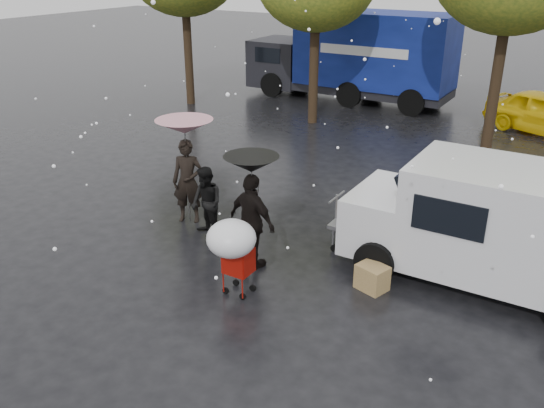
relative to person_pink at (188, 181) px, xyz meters
The scene contains 12 objects.
ground 2.54m from the person_pink, 31.47° to the right, with size 90.00×90.00×0.00m, color black.
person_pink is the anchor object (origin of this frame).
person_middle 0.95m from the person_pink, 27.41° to the right, with size 0.74×0.58×1.53m, color black.
person_black 2.54m from the person_pink, 23.16° to the right, with size 1.09×0.46×1.87m, color black.
umbrella_pink 1.24m from the person_pink, ahead, with size 1.23×1.23×2.32m.
umbrella_black 2.78m from the person_pink, 23.16° to the right, with size 1.01×1.01×2.22m.
vendor_cart 4.16m from the person_pink, ahead, with size 1.52×0.80×1.27m.
shopping_cart 3.37m from the person_pink, 38.18° to the right, with size 0.84×0.84×1.46m.
white_van 6.37m from the person_pink, ahead, with size 4.91×2.18×2.20m.
blue_truck 12.75m from the person_pink, 97.36° to the left, with size 8.30×2.60×3.50m.
box_ground_near 4.69m from the person_pink, ahead, with size 0.51×0.41×0.46m, color olive.
box_ground_far 4.72m from the person_pink, 11.12° to the left, with size 0.42×0.33×0.33m, color olive.
Camera 1 is at (5.65, -7.84, 5.49)m, focal length 38.00 mm.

